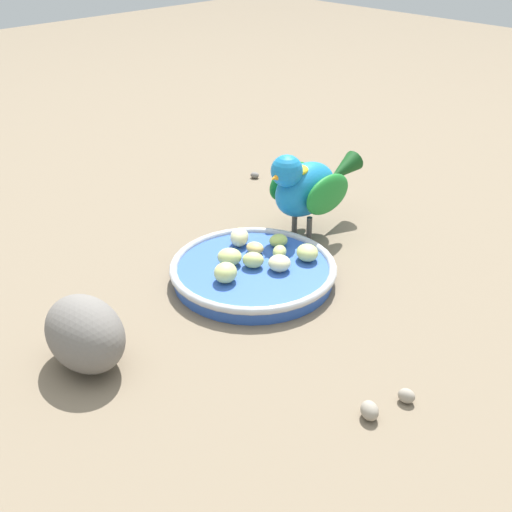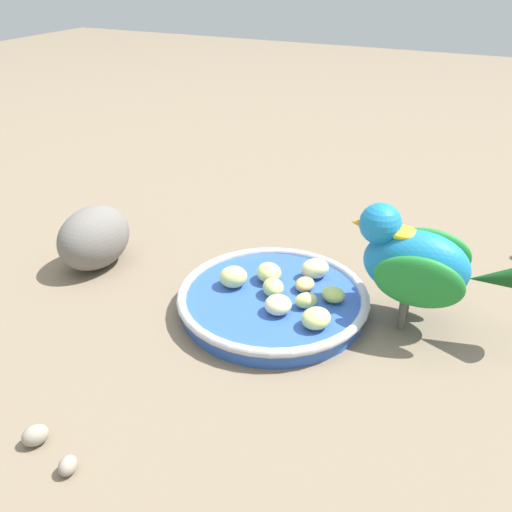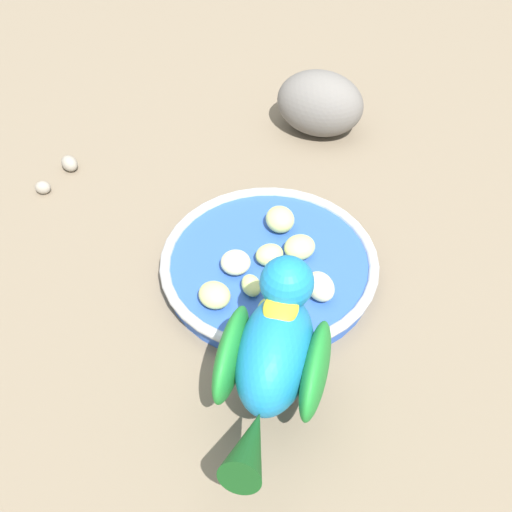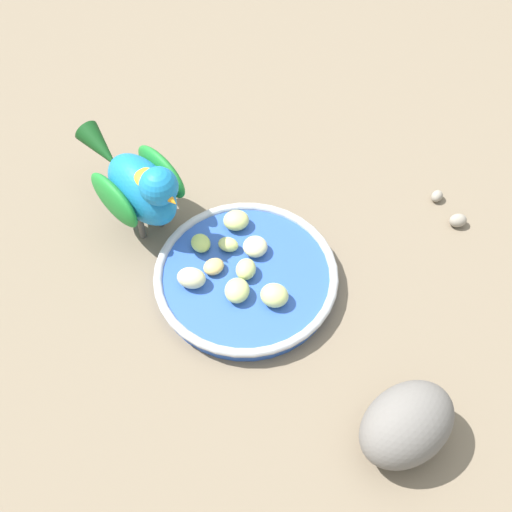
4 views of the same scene
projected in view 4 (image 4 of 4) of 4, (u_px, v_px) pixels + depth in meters
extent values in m
plane|color=#756651|center=(254.00, 278.00, 0.82)|extent=(4.00, 4.00, 0.00)
cylinder|color=#2D56B7|center=(245.00, 278.00, 0.81)|extent=(0.22, 0.22, 0.02)
torus|color=#B7BABF|center=(245.00, 273.00, 0.80)|extent=(0.23, 0.23, 0.01)
ellipsoid|color=#B2CC66|center=(201.00, 243.00, 0.81)|extent=(0.03, 0.03, 0.02)
ellipsoid|color=#C6D17A|center=(244.00, 268.00, 0.79)|extent=(0.04, 0.04, 0.02)
ellipsoid|color=beige|center=(255.00, 247.00, 0.81)|extent=(0.04, 0.04, 0.02)
ellipsoid|color=#C6D17A|center=(236.00, 220.00, 0.83)|extent=(0.04, 0.04, 0.02)
ellipsoid|color=#C6D17A|center=(228.00, 244.00, 0.81)|extent=(0.03, 0.03, 0.02)
ellipsoid|color=#C6D17A|center=(237.00, 290.00, 0.77)|extent=(0.04, 0.04, 0.02)
ellipsoid|color=tan|center=(214.00, 267.00, 0.79)|extent=(0.02, 0.03, 0.02)
ellipsoid|color=#C6D17A|center=(274.00, 295.00, 0.76)|extent=(0.04, 0.04, 0.03)
ellipsoid|color=beige|center=(191.00, 278.00, 0.78)|extent=(0.04, 0.04, 0.02)
cylinder|color=#59544C|center=(160.00, 216.00, 0.85)|extent=(0.01, 0.01, 0.04)
cylinder|color=#59544C|center=(141.00, 227.00, 0.84)|extent=(0.01, 0.01, 0.04)
ellipsoid|color=#197AB7|center=(142.00, 189.00, 0.80)|extent=(0.12, 0.07, 0.08)
ellipsoid|color=#1E7F2D|center=(161.00, 172.00, 0.82)|extent=(0.09, 0.02, 0.06)
ellipsoid|color=#1E7F2D|center=(114.00, 200.00, 0.79)|extent=(0.09, 0.02, 0.06)
cone|color=#144719|center=(102.00, 149.00, 0.84)|extent=(0.08, 0.04, 0.05)
sphere|color=#197AB7|center=(159.00, 186.00, 0.75)|extent=(0.05, 0.05, 0.05)
cone|color=orange|center=(171.00, 199.00, 0.74)|extent=(0.02, 0.02, 0.02)
ellipsoid|color=yellow|center=(148.00, 179.00, 0.77)|extent=(0.04, 0.03, 0.01)
ellipsoid|color=slate|center=(407.00, 424.00, 0.66)|extent=(0.08, 0.11, 0.08)
ellipsoid|color=gray|center=(437.00, 196.00, 0.89)|extent=(0.02, 0.02, 0.02)
ellipsoid|color=gray|center=(458.00, 220.00, 0.86)|extent=(0.03, 0.03, 0.02)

